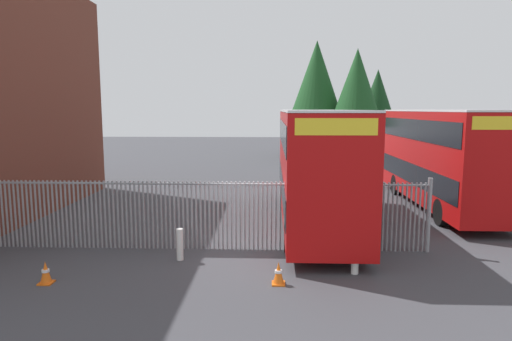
{
  "coord_description": "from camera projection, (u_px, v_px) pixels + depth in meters",
  "views": [
    {
      "loc": [
        0.66,
        -13.7,
        4.44
      ],
      "look_at": [
        0.0,
        4.0,
        2.0
      ],
      "focal_mm": 31.19,
      "sensor_mm": 36.0,
      "label": 1
    }
  ],
  "objects": [
    {
      "name": "double_decker_bus_behind_fence_left",
      "position": [
        441.0,
        154.0,
        20.08
      ],
      "size": [
        2.54,
        10.81,
        4.42
      ],
      "color": "#B70C0C",
      "rests_on": "ground"
    },
    {
      "name": "double_decker_bus_near_gate",
      "position": [
        315.0,
        163.0,
        16.94
      ],
      "size": [
        2.54,
        10.81,
        4.42
      ],
      "color": "#B70C0C",
      "rests_on": "ground"
    },
    {
      "name": "tree_short_side",
      "position": [
        316.0,
        84.0,
        40.85
      ],
      "size": [
        5.45,
        5.45,
        10.67
      ],
      "color": "#4C3823",
      "rests_on": "ground"
    },
    {
      "name": "tree_mid_row",
      "position": [
        357.0,
        90.0,
        38.29
      ],
      "size": [
        4.9,
        4.9,
        9.62
      ],
      "color": "#4C3823",
      "rests_on": "ground"
    },
    {
      "name": "palisade_fence",
      "position": [
        207.0,
        213.0,
        14.09
      ],
      "size": [
        14.01,
        0.14,
        2.35
      ],
      "color": "gray",
      "rests_on": "ground"
    },
    {
      "name": "bollard_near_left",
      "position": [
        180.0,
        244.0,
        13.15
      ],
      "size": [
        0.2,
        0.2,
        0.95
      ],
      "primitive_type": "cylinder",
      "color": "silver",
      "rests_on": "ground"
    },
    {
      "name": "ground_plane",
      "position": [
        259.0,
        199.0,
        22.12
      ],
      "size": [
        100.0,
        100.0,
        0.0
      ],
      "primitive_type": "plane",
      "color": "#3D3D42"
    },
    {
      "name": "traffic_cone_mid_forecourt",
      "position": [
        279.0,
        273.0,
        11.34
      ],
      "size": [
        0.34,
        0.34,
        0.59
      ],
      "color": "orange",
      "rests_on": "ground"
    },
    {
      "name": "traffic_cone_by_gate",
      "position": [
        46.0,
        273.0,
        11.39
      ],
      "size": [
        0.34,
        0.34,
        0.59
      ],
      "color": "orange",
      "rests_on": "ground"
    },
    {
      "name": "bollard_center_front",
      "position": [
        355.0,
        257.0,
        12.05
      ],
      "size": [
        0.2,
        0.2,
        0.95
      ],
      "primitive_type": "cylinder",
      "color": "silver",
      "rests_on": "ground"
    },
    {
      "name": "tree_tall_back",
      "position": [
        377.0,
        98.0,
        41.77
      ],
      "size": [
        3.7,
        3.7,
        8.15
      ],
      "color": "#4C3823",
      "rests_on": "ground"
    }
  ]
}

